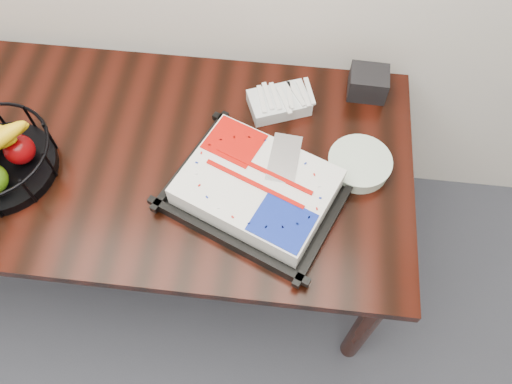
# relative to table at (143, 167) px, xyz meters

# --- Properties ---
(table) EXTENTS (1.80, 0.90, 0.75)m
(table) POSITION_rel_table_xyz_m (0.00, 0.00, 0.00)
(table) COLOR black
(table) RESTS_ON ground
(cake_tray) EXTENTS (0.61, 0.56, 0.10)m
(cake_tray) POSITION_rel_table_xyz_m (0.41, -0.12, 0.13)
(cake_tray) COLOR black
(cake_tray) RESTS_ON table
(plate_stack) EXTENTS (0.20, 0.20, 0.05)m
(plate_stack) POSITION_rel_table_xyz_m (0.72, 0.02, 0.11)
(plate_stack) COLOR white
(plate_stack) RESTS_ON table
(fork_bag) EXTENTS (0.23, 0.19, 0.06)m
(fork_bag) POSITION_rel_table_xyz_m (0.44, 0.25, 0.11)
(fork_bag) COLOR silver
(fork_bag) RESTS_ON table
(napkin_box) EXTENTS (0.13, 0.12, 0.09)m
(napkin_box) POSITION_rel_table_xyz_m (0.74, 0.35, 0.13)
(napkin_box) COLOR black
(napkin_box) RESTS_ON table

